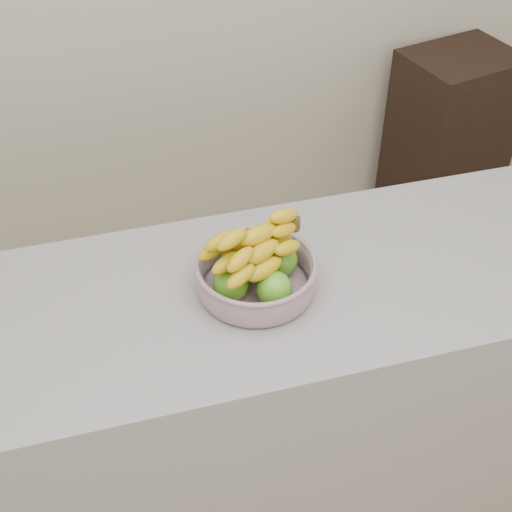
{
  "coord_description": "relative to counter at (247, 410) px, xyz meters",
  "views": [
    {
      "loc": [
        -0.3,
        -0.58,
        2.04
      ],
      "look_at": [
        0.02,
        0.58,
        1.0
      ],
      "focal_mm": 50.0,
      "sensor_mm": 36.0,
      "label": 1
    }
  ],
  "objects": [
    {
      "name": "cabinet",
      "position": [
        1.22,
        1.2,
        -0.05
      ],
      "size": [
        0.51,
        0.44,
        0.8
      ],
      "primitive_type": "cube",
      "rotation": [
        0.0,
        0.0,
        0.22
      ],
      "color": "black",
      "rests_on": "ground"
    },
    {
      "name": "fruit_bowl",
      "position": [
        0.02,
        -0.0,
        0.51
      ],
      "size": [
        0.28,
        0.28,
        0.18
      ],
      "rotation": [
        0.0,
        0.0,
        0.35
      ],
      "color": "#A6B5C7",
      "rests_on": "counter"
    },
    {
      "name": "counter",
      "position": [
        0.0,
        0.0,
        0.0
      ],
      "size": [
        2.0,
        0.6,
        0.9
      ],
      "primitive_type": "cube",
      "color": "#93929A",
      "rests_on": "ground"
    },
    {
      "name": "room_shell",
      "position": [
        0.0,
        -0.58,
        1.26
      ],
      "size": [
        4.05,
        4.05,
        2.73
      ],
      "color": "beige",
      "rests_on": "ground"
    }
  ]
}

